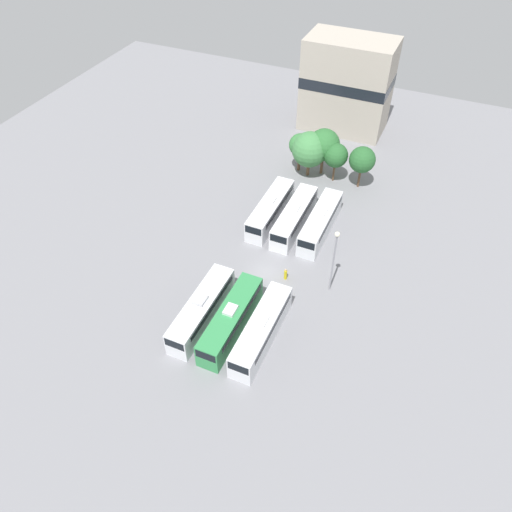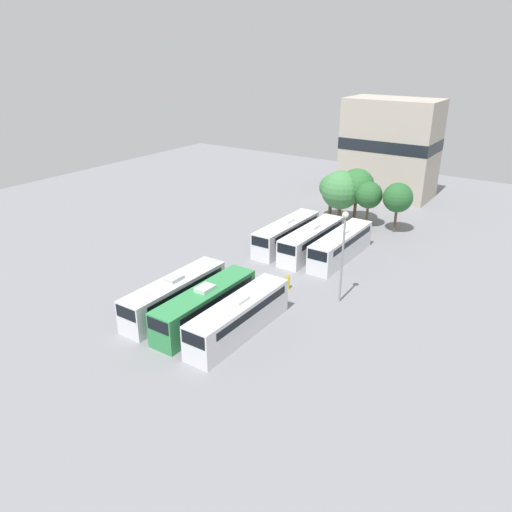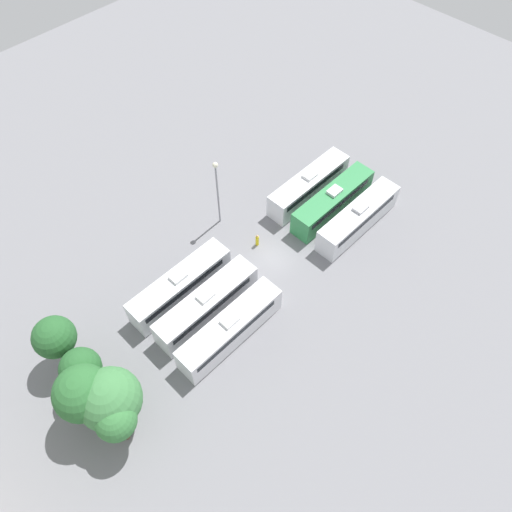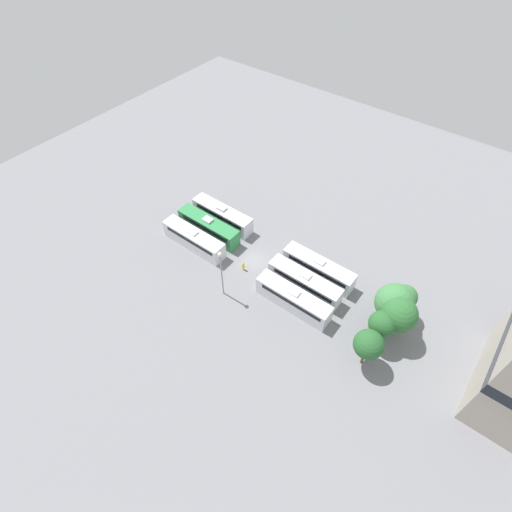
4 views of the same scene
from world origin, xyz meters
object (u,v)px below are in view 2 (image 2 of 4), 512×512
(bus_0, at_px, (175,294))
(bus_1, at_px, (206,304))
(tree_4, at_px, (398,198))
(bus_2, at_px, (239,316))
(tree_1, at_px, (341,190))
(worker_person, at_px, (288,282))
(tree_3, at_px, (369,195))
(tree_0, at_px, (331,187))
(bus_4, at_px, (312,239))
(depot_building, at_px, (390,148))
(tree_2, at_px, (357,186))
(bus_5, at_px, (341,245))
(bus_3, at_px, (287,233))
(light_pole, at_px, (343,243))

(bus_0, relative_size, bus_1, 1.00)
(tree_4, bearing_deg, bus_2, -93.73)
(bus_0, distance_m, tree_1, 31.85)
(worker_person, distance_m, tree_3, 22.55)
(bus_1, distance_m, tree_0, 32.72)
(bus_4, height_order, depot_building, depot_building)
(tree_2, bearing_deg, bus_5, -72.54)
(depot_building, bearing_deg, bus_3, -93.49)
(bus_3, bearing_deg, bus_5, 1.24)
(tree_4, bearing_deg, bus_0, -106.23)
(worker_person, relative_size, tree_2, 0.22)
(bus_2, distance_m, bus_3, 20.69)
(tree_2, distance_m, tree_3, 2.60)
(bus_5, bearing_deg, tree_2, 107.46)
(bus_4, xyz_separation_m, tree_2, (-0.65, 13.70, 3.25))
(tree_0, distance_m, tree_2, 3.59)
(tree_4, bearing_deg, bus_5, -99.30)
(bus_0, height_order, bus_2, same)
(tree_3, relative_size, tree_4, 0.94)
(bus_5, relative_size, light_pole, 1.29)
(bus_5, xyz_separation_m, tree_1, (-5.94, 12.03, 2.74))
(bus_0, relative_size, bus_2, 1.00)
(worker_person, height_order, tree_4, tree_4)
(tree_2, height_order, depot_building, depot_building)
(bus_1, height_order, tree_1, tree_1)
(light_pole, bearing_deg, tree_2, 110.67)
(bus_3, distance_m, depot_building, 29.19)
(bus_4, relative_size, tree_3, 1.89)
(bus_4, bearing_deg, bus_0, -100.94)
(bus_5, relative_size, tree_2, 1.58)
(bus_4, height_order, tree_4, tree_4)
(tree_0, relative_size, depot_building, 0.40)
(tree_3, xyz_separation_m, tree_4, (3.92, -0.02, 0.29))
(bus_2, distance_m, depot_building, 48.63)
(tree_2, xyz_separation_m, tree_3, (2.27, -1.13, -0.60))
(tree_4, bearing_deg, tree_2, 169.47)
(tree_3, bearing_deg, tree_0, 174.62)
(depot_building, bearing_deg, light_pole, -75.50)
(worker_person, bearing_deg, bus_0, -123.07)
(light_pole, relative_size, tree_0, 1.47)
(light_pole, height_order, tree_4, light_pole)
(bus_0, relative_size, worker_person, 7.07)
(bus_2, bearing_deg, tree_4, 86.27)
(tree_0, bearing_deg, bus_1, -82.95)
(bus_0, height_order, light_pole, light_pole)
(tree_0, height_order, tree_4, tree_4)
(tree_0, bearing_deg, light_pole, -61.43)
(tree_0, xyz_separation_m, tree_3, (5.77, -0.54, -0.04))
(tree_1, relative_size, tree_4, 1.08)
(bus_2, xyz_separation_m, depot_building, (-5.29, 47.97, 5.98))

